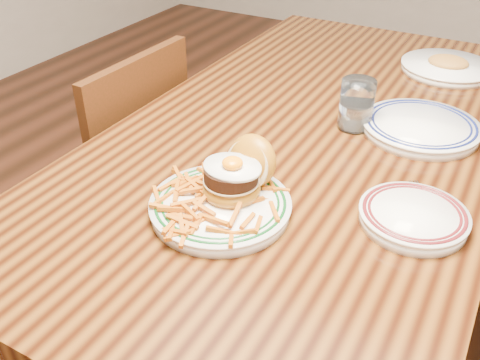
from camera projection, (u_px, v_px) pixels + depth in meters
The scene contains 8 objects.
floor at pixel (298, 339), 1.67m from camera, with size 6.00×6.00×0.00m, color black.
table at pixel (314, 159), 1.31m from camera, with size 0.85×1.60×0.75m.
chair_left at pixel (119, 178), 1.61m from camera, with size 0.41×0.41×0.86m.
main_plate at pixel (226, 194), 0.97m from camera, with size 0.26×0.27×0.12m.
side_plate at pixel (414, 216), 0.94m from camera, with size 0.19×0.20×0.03m.
rear_plate at pixel (421, 127), 1.23m from camera, with size 0.27×0.27×0.03m.
water_glass at pixel (356, 107), 1.23m from camera, with size 0.08×0.08×0.12m.
far_plate at pixel (447, 67), 1.54m from camera, with size 0.26×0.26×0.05m.
Camera 1 is at (0.39, -1.07, 1.34)m, focal length 40.00 mm.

